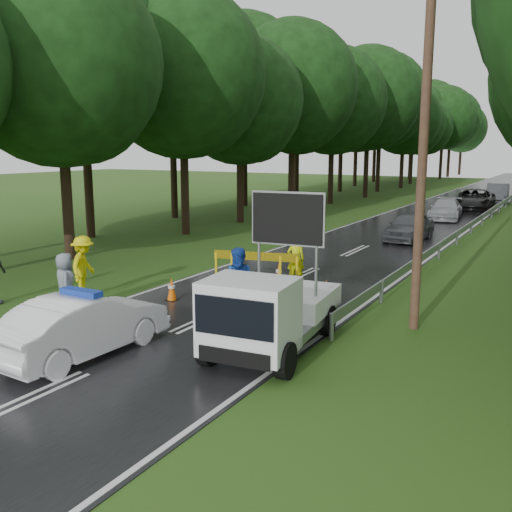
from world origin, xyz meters
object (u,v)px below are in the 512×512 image
Objects in this scene: officer at (296,260)px; queue_car_second at (446,209)px; police_sedan at (83,326)px; civilian at (240,283)px; queue_car_first at (409,227)px; barrier at (256,261)px; work_truck at (269,312)px; queue_car_third at (474,200)px; queue_car_fourth at (497,193)px.

queue_car_second is at bearing -122.41° from officer.
civilian is (1.59, 4.22, 0.29)m from police_sedan.
officer reaches higher than queue_car_second.
queue_car_second is at bearing 93.67° from queue_car_first.
barrier is 0.68× the size of queue_car_first.
work_truck is 6.24m from barrier.
police_sedan is 19.87m from queue_car_first.
queue_car_first is at bearing 67.09° from barrier.
queue_car_first is 0.92× the size of queue_car_second.
barrier is (-3.34, 5.27, -0.05)m from work_truck.
officer is at bearing -94.75° from police_sedan.
queue_car_first is at bearing 88.69° from work_truck.
work_truck is at bearing 80.41° from officer.
civilian is 0.47× the size of queue_car_first.
queue_car_third is at bearing 76.42° from queue_car_second.
queue_car_third reaches higher than barrier.
queue_car_third is at bearing -91.85° from police_sedan.
barrier is at bearing 22.08° from officer.
work_truck reaches higher than queue_car_first.
queue_car_fourth is (3.20, 35.85, -0.11)m from barrier.
barrier is 0.49× the size of queue_car_third.
work_truck is 6.90m from officer.
queue_car_first is (0.56, 15.54, -0.27)m from civilian.
queue_car_second is 0.94× the size of queue_car_fourth.
work_truck is 1.01× the size of queue_car_second.
police_sedan is 0.74× the size of queue_car_third.
civilian is at bearing -108.08° from police_sedan.
barrier is 1.45× the size of civilian.
queue_car_third is 7.85m from queue_car_fourth.
queue_car_first is (2.15, 19.76, 0.02)m from police_sedan.
civilian is 0.43× the size of queue_car_second.
work_truck is 0.80× the size of queue_car_third.
barrier is 3.59m from civilian.
queue_car_third is (0.81, 6.00, 0.15)m from queue_car_second.
barrier is 28.15m from queue_car_third.
officer reaches higher than queue_car_fourth.
queue_car_third reaches higher than queue_car_second.
queue_car_third is (1.18, 31.34, -0.18)m from civilian.
work_truck is (3.54, 2.26, 0.27)m from police_sedan.
police_sedan is at bearing -93.63° from queue_car_first.
queue_car_second reaches higher than barrier.
queue_car_third is (2.56, 28.03, -0.10)m from barrier.
queue_car_third is at bearing -98.64° from queue_car_fourth.
police_sedan is at bearing -105.42° from barrier.
work_truck is 1.63× the size of barrier.
work_truck is at bearing -60.74° from civilian.
officer reaches higher than barrier.
queue_car_first is (1.02, 11.04, -0.11)m from officer.
queue_car_third is (1.64, 26.84, -0.02)m from officer.
police_sedan is 35.67m from queue_car_third.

